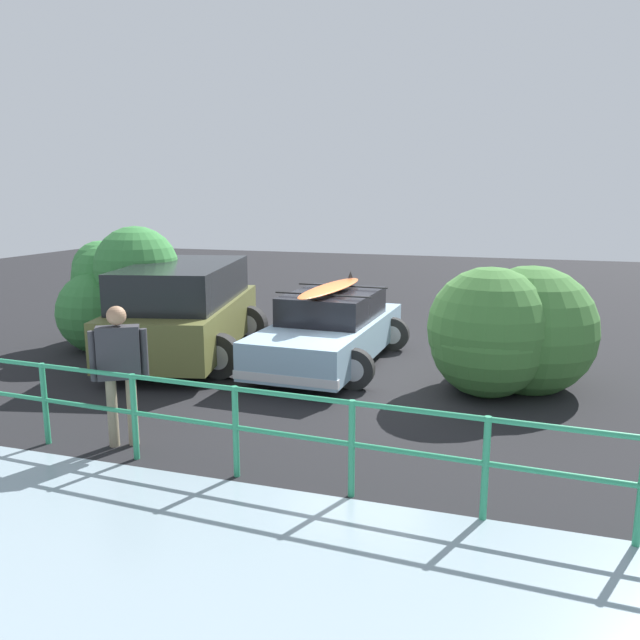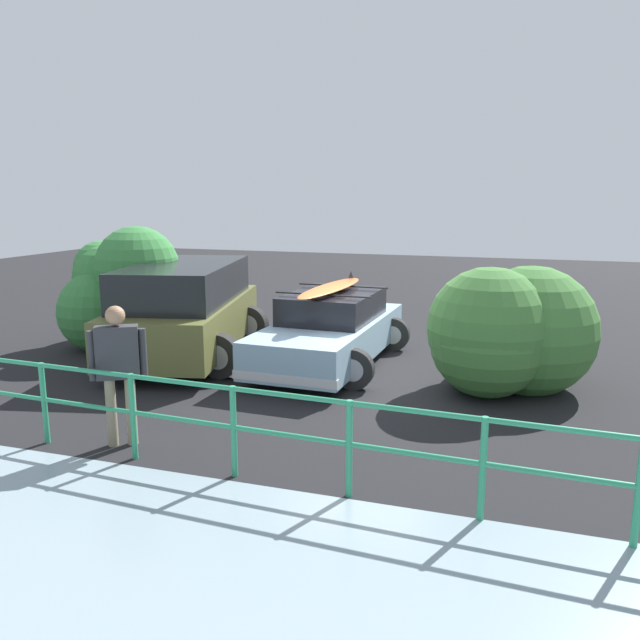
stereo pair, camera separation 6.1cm
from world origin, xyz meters
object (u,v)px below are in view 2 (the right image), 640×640
object	(u,v)px
sedan_car	(331,330)
bush_near_right	(119,291)
person_bystander	(118,363)
bush_near_left	(510,333)
suv_car	(186,309)

from	to	relation	value
sedan_car	bush_near_right	world-z (taller)	bush_near_right
person_bystander	sedan_car	bearing A→B (deg)	-106.49
bush_near_right	sedan_car	bearing A→B (deg)	178.50
bush_near_left	bush_near_right	world-z (taller)	bush_near_right
person_bystander	suv_car	bearing A→B (deg)	-70.80
person_bystander	bush_near_left	size ratio (longest dim) A/B	0.57
suv_car	bush_near_left	distance (m)	6.04
bush_near_left	bush_near_right	bearing A→B (deg)	-5.36
suv_car	bush_near_right	bearing A→B (deg)	-16.63
bush_near_left	bush_near_right	distance (m)	7.98
sedan_car	suv_car	xyz separation A→B (m)	(2.81, 0.44, 0.30)
person_bystander	bush_near_right	bearing A→B (deg)	-54.65
person_bystander	bush_near_left	distance (m)	6.08
bush_near_left	bush_near_right	xyz separation A→B (m)	(7.94, -0.75, 0.21)
sedan_car	person_bystander	xyz separation A→B (m)	(1.36, 4.60, 0.44)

